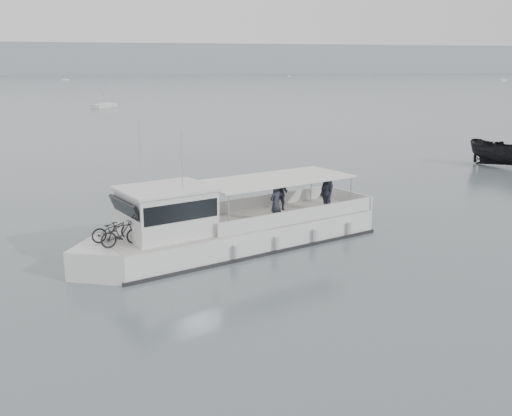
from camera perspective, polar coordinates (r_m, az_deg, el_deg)
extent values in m
plane|color=#535E62|center=(25.95, -12.39, -2.66)|extent=(1400.00, 1400.00, 0.00)
cube|color=#939EA8|center=(584.94, -12.50, 14.30)|extent=(1400.00, 90.00, 28.00)
cube|color=silver|center=(23.73, -1.18, -2.79)|extent=(11.95, 7.22, 1.26)
cube|color=silver|center=(21.31, -14.51, -5.22)|extent=(2.93, 2.93, 1.26)
cube|color=beige|center=(23.56, -1.19, -1.32)|extent=(11.95, 7.22, 0.06)
cube|color=black|center=(23.84, -1.18, -3.68)|extent=(12.18, 7.40, 0.17)
cube|color=silver|center=(25.62, 0.28, 0.61)|extent=(7.24, 2.98, 0.58)
cube|color=silver|center=(23.29, 4.42, -0.80)|extent=(7.24, 2.98, 0.58)
cube|color=silver|center=(26.95, 9.18, 1.10)|extent=(1.25, 2.92, 0.58)
cube|color=silver|center=(21.71, -8.97, -0.44)|extent=(3.86, 3.59, 1.75)
cube|color=black|center=(21.11, -12.68, -0.62)|extent=(1.41, 2.45, 1.12)
cube|color=black|center=(21.64, -9.00, 0.31)|extent=(3.69, 3.55, 0.68)
cube|color=silver|center=(21.50, -9.06, 1.94)|extent=(4.11, 3.84, 0.10)
cube|color=white|center=(24.04, 1.90, 2.91)|extent=(7.20, 5.16, 0.08)
cylinder|color=silver|center=(21.44, -2.72, -0.66)|extent=(0.08, 0.08, 1.60)
cylinder|color=silver|center=(23.74, -6.13, 0.71)|extent=(0.08, 0.08, 1.60)
cylinder|color=silver|center=(25.13, 9.46, 1.34)|extent=(0.08, 0.08, 1.60)
cylinder|color=silver|center=(27.12, 5.54, 2.39)|extent=(0.08, 0.08, 1.60)
cylinder|color=silver|center=(21.84, -11.55, 5.38)|extent=(0.04, 0.04, 2.52)
cylinder|color=silver|center=(20.87, -7.41, 4.62)|extent=(0.04, 0.04, 2.13)
cylinder|color=silver|center=(21.60, -1.98, -4.37)|extent=(0.30, 0.30, 0.48)
cylinder|color=silver|center=(22.63, 2.20, -3.51)|extent=(0.30, 0.30, 0.48)
cylinder|color=silver|center=(23.78, 5.98, -2.71)|extent=(0.30, 0.30, 0.48)
cylinder|color=silver|center=(25.03, 9.40, -1.97)|extent=(0.30, 0.30, 0.48)
imported|color=black|center=(21.46, -14.06, -2.06)|extent=(1.76, 1.16, 0.87)
imported|color=black|center=(20.75, -13.32, -2.50)|extent=(1.58, 0.97, 0.92)
imported|color=#272935|center=(23.19, 1.98, 0.50)|extent=(0.71, 0.66, 1.63)
imported|color=#272935|center=(25.19, 2.42, 1.59)|extent=(1.00, 1.00, 1.63)
imported|color=#272935|center=(25.18, 6.97, 1.49)|extent=(0.95, 0.96, 1.63)
imported|color=#272935|center=(26.51, 7.19, 2.12)|extent=(0.61, 1.05, 1.63)
imported|color=black|center=(46.32, 23.70, 5.08)|extent=(4.77, 5.69, 2.11)
cube|color=silver|center=(331.40, -18.54, 12.06)|extent=(4.22, 6.35, 0.75)
cube|color=silver|center=(331.39, -18.55, 12.11)|extent=(2.41, 2.63, 0.45)
cylinder|color=silver|center=(331.34, -18.59, 12.68)|extent=(0.08, 0.08, 6.68)
cube|color=silver|center=(109.44, -14.91, 9.85)|extent=(4.82, 5.94, 0.75)
cube|color=silver|center=(109.42, -14.92, 10.02)|extent=(2.51, 2.63, 0.45)
cylinder|color=silver|center=(109.28, -15.03, 11.70)|extent=(0.08, 0.08, 6.47)
cube|color=silver|center=(329.86, 23.40, 11.64)|extent=(7.49, 6.29, 0.75)
cube|color=silver|center=(329.86, 23.40, 11.69)|extent=(3.35, 3.23, 0.45)
cylinder|color=silver|center=(329.80, 23.47, 12.40)|extent=(0.08, 0.08, 8.24)
cube|color=silver|center=(428.82, 3.30, 13.01)|extent=(2.05, 4.92, 0.75)
cube|color=silver|center=(428.82, 3.30, 13.05)|extent=(1.52, 1.81, 0.45)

